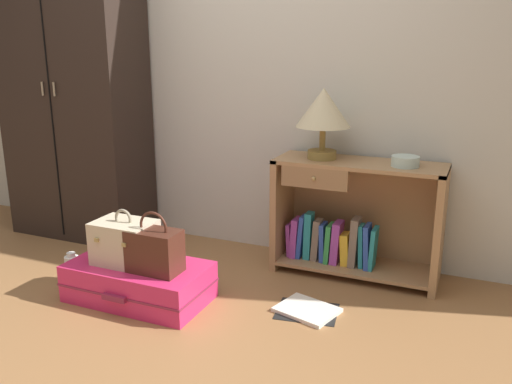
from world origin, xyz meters
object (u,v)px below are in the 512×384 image
object	(u,v)px
wardrobe	(73,86)
train_case	(125,242)
suitcase_large	(139,282)
handbag	(155,250)
bowl	(405,161)
bookshelf	(351,220)
bottle	(72,268)
table_lamp	(323,111)
open_book_on_floor	(307,310)

from	to	relation	value
wardrobe	train_case	bearing A→B (deg)	-38.96
suitcase_large	handbag	bearing A→B (deg)	-16.10
train_case	bowl	bearing A→B (deg)	30.48
suitcase_large	bookshelf	bearing A→B (deg)	40.12
wardrobe	bottle	bearing A→B (deg)	-54.20
bowl	handbag	xyz separation A→B (m)	(-1.12, -0.82, -0.40)
wardrobe	bottle	distance (m)	1.33
wardrobe	table_lamp	distance (m)	1.79
suitcase_large	open_book_on_floor	bearing A→B (deg)	14.11
bottle	suitcase_large	bearing A→B (deg)	-3.43
suitcase_large	table_lamp	bearing A→B (deg)	45.89
wardrobe	table_lamp	world-z (taller)	wardrobe
train_case	bookshelf	bearing A→B (deg)	38.26
train_case	open_book_on_floor	xyz separation A→B (m)	(0.96, 0.23, -0.32)
bottle	handbag	bearing A→B (deg)	-6.33
handbag	open_book_on_floor	distance (m)	0.85
handbag	bottle	xyz separation A→B (m)	(-0.63, 0.07, -0.24)
suitcase_large	bottle	xyz separation A→B (m)	(-0.49, 0.03, -0.02)
bottle	table_lamp	bearing A→B (deg)	31.30
bowl	train_case	world-z (taller)	bowl
train_case	bottle	bearing A→B (deg)	175.31
bookshelf	bottle	bearing A→B (deg)	-151.69
bowl	train_case	bearing A→B (deg)	-149.52
bowl	handbag	size ratio (longest dim) A/B	0.47
bookshelf	handbag	bearing A→B (deg)	-133.99
table_lamp	handbag	size ratio (longest dim) A/B	1.26
bowl	bottle	size ratio (longest dim) A/B	0.85
suitcase_large	bottle	size ratio (longest dim) A/B	4.20
handbag	bowl	bearing A→B (deg)	36.23
train_case	bottle	world-z (taller)	train_case
table_lamp	train_case	distance (m)	1.34
table_lamp	bottle	distance (m)	1.73
train_case	open_book_on_floor	world-z (taller)	train_case
wardrobe	bowl	xyz separation A→B (m)	(2.28, 0.02, -0.34)
bookshelf	bowl	bearing A→B (deg)	-6.95
suitcase_large	bottle	bearing A→B (deg)	176.57
bookshelf	bottle	world-z (taller)	bookshelf
table_lamp	handbag	world-z (taller)	table_lamp
wardrobe	open_book_on_floor	distance (m)	2.25
table_lamp	handbag	xyz separation A→B (m)	(-0.63, -0.84, -0.66)
table_lamp	suitcase_large	size ratio (longest dim) A/B	0.54
bowl	table_lamp	bearing A→B (deg)	177.57
suitcase_large	handbag	xyz separation A→B (m)	(0.14, -0.04, 0.22)
bookshelf	bowl	xyz separation A→B (m)	(0.29, -0.04, 0.39)
bottle	train_case	bearing A→B (deg)	-4.69
wardrobe	bookshelf	world-z (taller)	wardrobe
suitcase_large	train_case	world-z (taller)	train_case
bookshelf	train_case	xyz separation A→B (m)	(-1.04, -0.82, -0.01)
bookshelf	open_book_on_floor	xyz separation A→B (m)	(-0.08, -0.59, -0.32)
bookshelf	handbag	distance (m)	1.19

